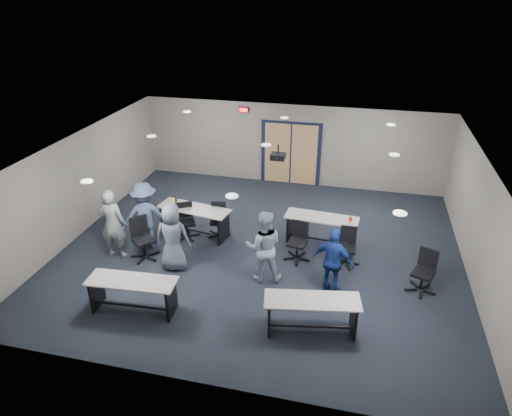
% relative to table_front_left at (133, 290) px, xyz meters
% --- Properties ---
extents(floor, '(10.00, 10.00, 0.00)m').
position_rel_table_front_left_xyz_m(floor, '(2.05, 2.95, -0.51)').
color(floor, black).
rests_on(floor, ground).
extents(back_wall, '(10.00, 0.04, 2.70)m').
position_rel_table_front_left_xyz_m(back_wall, '(2.05, 7.45, 0.84)').
color(back_wall, gray).
rests_on(back_wall, floor).
extents(front_wall, '(10.00, 0.04, 2.70)m').
position_rel_table_front_left_xyz_m(front_wall, '(2.05, -1.55, 0.84)').
color(front_wall, gray).
rests_on(front_wall, floor).
extents(left_wall, '(0.04, 9.00, 2.70)m').
position_rel_table_front_left_xyz_m(left_wall, '(-2.95, 2.95, 0.84)').
color(left_wall, gray).
rests_on(left_wall, floor).
extents(right_wall, '(0.04, 9.00, 2.70)m').
position_rel_table_front_left_xyz_m(right_wall, '(7.05, 2.95, 0.84)').
color(right_wall, gray).
rests_on(right_wall, floor).
extents(ceiling, '(10.00, 9.00, 0.04)m').
position_rel_table_front_left_xyz_m(ceiling, '(2.05, 2.95, 2.19)').
color(ceiling, silver).
rests_on(ceiling, back_wall).
extents(double_door, '(2.00, 0.07, 2.20)m').
position_rel_table_front_left_xyz_m(double_door, '(2.05, 7.42, 0.54)').
color(double_door, black).
rests_on(double_door, back_wall).
extents(exit_sign, '(0.32, 0.07, 0.18)m').
position_rel_table_front_left_xyz_m(exit_sign, '(0.45, 7.40, 1.94)').
color(exit_sign, black).
rests_on(exit_sign, back_wall).
extents(ceiling_projector, '(0.35, 0.32, 0.37)m').
position_rel_table_front_left_xyz_m(ceiling_projector, '(2.35, 3.45, 1.89)').
color(ceiling_projector, black).
rests_on(ceiling_projector, ceiling).
extents(ceiling_can_lights, '(6.24, 5.74, 0.02)m').
position_rel_table_front_left_xyz_m(ceiling_can_lights, '(2.05, 3.20, 2.16)').
color(ceiling_can_lights, silver).
rests_on(ceiling_can_lights, ceiling).
extents(table_front_left, '(1.88, 0.74, 0.75)m').
position_rel_table_front_left_xyz_m(table_front_left, '(0.00, 0.00, 0.00)').
color(table_front_left, '#B6B3AB').
rests_on(table_front_left, floor).
extents(table_front_right, '(1.93, 0.93, 0.75)m').
position_rel_table_front_left_xyz_m(table_front_right, '(3.68, 0.23, 0.00)').
color(table_front_right, '#B6B3AB').
rests_on(table_front_right, floor).
extents(table_back_left, '(2.05, 0.98, 1.09)m').
position_rel_table_front_left_xyz_m(table_back_left, '(0.12, 3.33, 0.04)').
color(table_back_left, '#B6B3AB').
rests_on(table_back_left, floor).
extents(table_back_right, '(1.92, 0.78, 0.89)m').
position_rel_table_front_left_xyz_m(table_back_right, '(3.50, 3.66, 0.01)').
color(table_back_right, '#B6B3AB').
rests_on(table_back_right, floor).
extents(chair_back_a, '(0.82, 0.82, 0.96)m').
position_rel_table_front_left_xyz_m(chair_back_a, '(-0.03, 3.13, -0.03)').
color(chair_back_a, black).
rests_on(chair_back_a, floor).
extents(chair_back_b, '(0.68, 0.68, 0.93)m').
position_rel_table_front_left_xyz_m(chair_back_b, '(0.76, 3.41, -0.05)').
color(chair_back_b, black).
rests_on(chair_back_b, floor).
extents(chair_back_c, '(0.71, 0.71, 0.97)m').
position_rel_table_front_left_xyz_m(chair_back_c, '(3.01, 2.74, -0.02)').
color(chair_back_c, black).
rests_on(chair_back_c, floor).
extents(chair_back_d, '(0.61, 0.61, 0.95)m').
position_rel_table_front_left_xyz_m(chair_back_d, '(4.22, 2.80, -0.04)').
color(chair_back_d, black).
rests_on(chair_back_d, floor).
extents(chair_loose_left, '(0.95, 0.95, 1.07)m').
position_rel_table_front_left_xyz_m(chair_loose_left, '(-0.69, 1.92, 0.02)').
color(chair_loose_left, black).
rests_on(chair_loose_left, floor).
extents(chair_loose_right, '(0.81, 0.81, 0.99)m').
position_rel_table_front_left_xyz_m(chair_loose_right, '(5.91, 2.08, -0.01)').
color(chair_loose_right, black).
rests_on(chair_loose_right, floor).
extents(person_gray, '(0.70, 0.49, 1.83)m').
position_rel_table_front_left_xyz_m(person_gray, '(-1.42, 1.84, 0.40)').
color(person_gray, gray).
rests_on(person_gray, floor).
extents(person_plaid, '(0.88, 0.63, 1.69)m').
position_rel_table_front_left_xyz_m(person_plaid, '(0.20, 1.68, 0.33)').
color(person_plaid, slate).
rests_on(person_plaid, floor).
extents(person_lightblue, '(0.96, 0.82, 1.74)m').
position_rel_table_front_left_xyz_m(person_lightblue, '(2.39, 1.73, 0.36)').
color(person_lightblue, '#97B4C8').
rests_on(person_lightblue, floor).
extents(person_navy, '(1.00, 0.64, 1.59)m').
position_rel_table_front_left_xyz_m(person_navy, '(3.96, 1.59, 0.28)').
color(person_navy, navy).
rests_on(person_navy, floor).
extents(person_back, '(1.34, 1.12, 1.80)m').
position_rel_table_front_left_xyz_m(person_back, '(-0.85, 2.44, 0.39)').
color(person_back, '#435979').
rests_on(person_back, floor).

